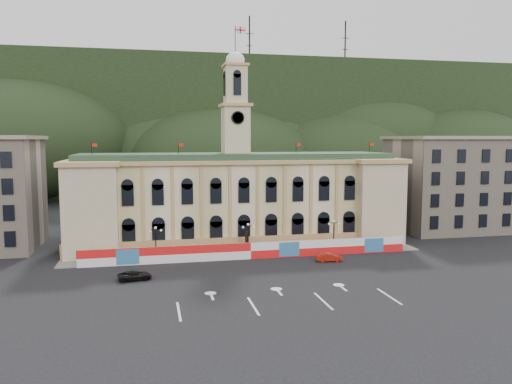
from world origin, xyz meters
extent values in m
plane|color=black|center=(0.00, 0.00, 0.00)|extent=(260.00, 260.00, 0.00)
cube|color=black|center=(0.00, 130.00, 22.00)|extent=(230.00, 70.00, 44.00)
cube|color=#595651|center=(35.00, 110.00, 30.00)|extent=(22.00, 8.00, 14.00)
cube|color=#595651|center=(-48.00, 108.00, 26.00)|extent=(16.00, 7.00, 10.00)
cylinder|color=black|center=(20.00, 115.00, 50.00)|extent=(0.50, 0.50, 20.00)
cylinder|color=black|center=(55.00, 115.00, 50.00)|extent=(0.50, 0.50, 20.00)
cube|color=beige|center=(0.00, 28.00, 7.00)|extent=(55.00, 15.00, 14.00)
cube|color=tan|center=(0.00, 20.20, 1.20)|extent=(56.00, 0.80, 2.40)
cube|color=tan|center=(0.00, 28.00, 14.30)|extent=(56.20, 16.20, 0.60)
cube|color=#28432D|center=(0.00, 28.00, 15.00)|extent=(53.00, 13.00, 1.20)
cube|color=beige|center=(-23.50, 27.00, 7.00)|extent=(8.00, 17.00, 14.00)
cube|color=beige|center=(23.50, 27.00, 7.00)|extent=(8.00, 17.00, 14.00)
cube|color=beige|center=(0.00, 28.00, 19.60)|extent=(4.40, 4.40, 8.00)
cube|color=tan|center=(0.00, 28.00, 23.80)|extent=(5.20, 5.20, 0.50)
cube|color=beige|center=(0.00, 28.00, 27.10)|extent=(3.60, 3.60, 6.50)
cube|color=tan|center=(0.00, 28.00, 30.50)|extent=(4.20, 4.20, 0.40)
cylinder|color=black|center=(0.00, 25.70, 21.60)|extent=(2.20, 0.20, 2.20)
ellipsoid|color=white|center=(0.00, 28.00, 31.40)|extent=(3.20, 3.20, 2.72)
cylinder|color=black|center=(0.00, 28.00, 34.60)|extent=(0.12, 0.12, 5.00)
cube|color=white|center=(0.90, 28.00, 36.40)|extent=(1.80, 0.04, 1.20)
cube|color=red|center=(0.90, 27.97, 36.40)|extent=(1.80, 0.02, 0.22)
cube|color=red|center=(0.90, 27.97, 36.40)|extent=(0.22, 0.02, 1.20)
cube|color=#BFAA94|center=(43.00, 31.00, 9.00)|extent=(20.00, 16.00, 18.00)
cube|color=gray|center=(43.00, 31.00, 18.30)|extent=(21.00, 17.00, 0.60)
cube|color=red|center=(0.00, 15.00, 1.25)|extent=(50.00, 0.25, 2.50)
cube|color=teal|center=(-18.00, 14.86, 1.25)|extent=(3.20, 0.05, 2.20)
cube|color=teal|center=(6.00, 14.86, 1.25)|extent=(3.20, 0.05, 2.20)
cube|color=teal|center=(20.00, 14.86, 1.25)|extent=(3.20, 0.05, 2.20)
cube|color=slate|center=(0.00, 17.75, 0.08)|extent=(56.00, 5.50, 0.16)
cube|color=#595651|center=(0.00, 18.00, 0.90)|extent=(1.40, 1.40, 1.80)
cylinder|color=black|center=(0.00, 18.00, 2.60)|extent=(0.60, 0.60, 1.60)
sphere|color=black|center=(0.00, 18.00, 3.50)|extent=(0.44, 0.44, 0.44)
cylinder|color=black|center=(-14.00, 17.00, 0.15)|extent=(0.44, 0.44, 0.30)
cylinder|color=black|center=(-14.00, 17.00, 2.40)|extent=(0.18, 0.18, 4.80)
cube|color=black|center=(-14.00, 17.00, 4.70)|extent=(1.60, 0.08, 0.08)
sphere|color=silver|center=(-14.80, 17.00, 4.55)|extent=(0.36, 0.36, 0.36)
sphere|color=silver|center=(-13.20, 17.00, 4.55)|extent=(0.36, 0.36, 0.36)
sphere|color=silver|center=(-14.00, 17.00, 4.95)|extent=(0.40, 0.40, 0.40)
cylinder|color=black|center=(0.00, 17.00, 0.15)|extent=(0.44, 0.44, 0.30)
cylinder|color=black|center=(0.00, 17.00, 2.40)|extent=(0.18, 0.18, 4.80)
cube|color=black|center=(0.00, 17.00, 4.70)|extent=(1.60, 0.08, 0.08)
sphere|color=silver|center=(-0.80, 17.00, 4.55)|extent=(0.36, 0.36, 0.36)
sphere|color=silver|center=(0.80, 17.00, 4.55)|extent=(0.36, 0.36, 0.36)
sphere|color=silver|center=(0.00, 17.00, 4.95)|extent=(0.40, 0.40, 0.40)
cylinder|color=black|center=(14.00, 17.00, 0.15)|extent=(0.44, 0.44, 0.30)
cylinder|color=black|center=(14.00, 17.00, 2.40)|extent=(0.18, 0.18, 4.80)
cube|color=black|center=(14.00, 17.00, 4.70)|extent=(1.60, 0.08, 0.08)
sphere|color=silver|center=(13.20, 17.00, 4.55)|extent=(0.36, 0.36, 0.36)
sphere|color=silver|center=(14.80, 17.00, 4.55)|extent=(0.36, 0.36, 0.36)
sphere|color=silver|center=(14.00, 17.00, 4.95)|extent=(0.40, 0.40, 0.40)
imported|color=#A2170B|center=(11.05, 11.08, 0.63)|extent=(2.11, 4.08, 1.26)
imported|color=black|center=(-16.82, 7.00, 0.60)|extent=(3.35, 4.95, 1.20)
camera|label=1|loc=(-14.73, -57.34, 18.03)|focal=35.00mm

